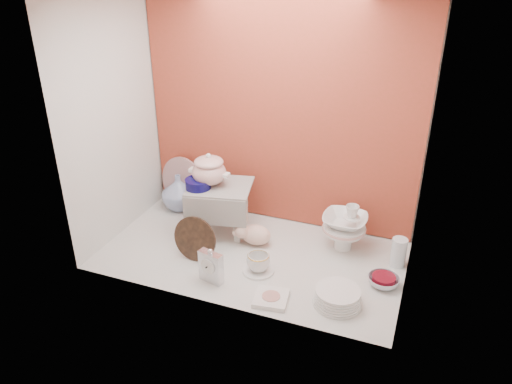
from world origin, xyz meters
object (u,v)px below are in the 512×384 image
dinner_plate_stack (338,297)px  step_stool (221,209)px  gold_rim_teacup (258,262)px  porcelain_tower (344,226)px  plush_pig (256,234)px  crystal_bowl (383,281)px  soup_tureen (209,169)px  floral_platter (183,182)px  blue_white_vase (179,192)px  mantel_clock (211,266)px

dinner_plate_stack → step_stool: bearing=152.5°
gold_rim_teacup → porcelain_tower: bearing=46.6°
plush_pig → crystal_bowl: size_ratio=1.39×
step_stool → plush_pig: bearing=-26.4°
step_stool → soup_tureen: size_ratio=1.54×
plush_pig → crystal_bowl: plush_pig is taller
soup_tureen → plush_pig: 0.50m
soup_tureen → crystal_bowl: 1.23m
floral_platter → crystal_bowl: size_ratio=2.13×
plush_pig → porcelain_tower: (0.52, 0.16, 0.08)m
blue_white_vase → porcelain_tower: (1.20, -0.10, 0.03)m
mantel_clock → dinner_plate_stack: mantel_clock is taller
floral_platter → step_stool: bearing=-30.1°
crystal_bowl → porcelain_tower: porcelain_tower is taller
soup_tureen → mantel_clock: (0.24, -0.50, -0.34)m
crystal_bowl → plush_pig: bearing=170.2°
floral_platter → porcelain_tower: (1.19, -0.14, -0.03)m
floral_platter → gold_rim_teacup: bearing=-35.7°
step_stool → crystal_bowl: (1.08, -0.21, -0.14)m
step_stool → dinner_plate_stack: size_ratio=1.52×
plush_pig → porcelain_tower: size_ratio=0.78×
floral_platter → plush_pig: floral_platter is taller
blue_white_vase → gold_rim_teacup: 0.95m
mantel_clock → crystal_bowl: size_ratio=1.20×
soup_tureen → porcelain_tower: size_ratio=0.83×
floral_platter → dinner_plate_stack: size_ratio=1.42×
gold_rim_teacup → porcelain_tower: size_ratio=0.43×
soup_tureen → gold_rim_teacup: size_ratio=1.94×
dinner_plate_stack → crystal_bowl: dinner_plate_stack is taller
mantel_clock → crystal_bowl: bearing=32.1°
soup_tureen → plush_pig: size_ratio=1.06×
step_stool → mantel_clock: (0.17, -0.51, -0.06)m
mantel_clock → gold_rim_teacup: mantel_clock is taller
plush_pig → dinner_plate_stack: plush_pig is taller
blue_white_vase → gold_rim_teacup: size_ratio=1.94×
soup_tureen → blue_white_vase: (-0.35, 0.20, -0.31)m
soup_tureen → blue_white_vase: bearing=150.3°
step_stool → porcelain_tower: size_ratio=1.27×
step_stool → mantel_clock: size_ratio=1.89×
mantel_clock → porcelain_tower: porcelain_tower is taller
soup_tureen → dinner_plate_stack: 1.11m
floral_platter → plush_pig: (0.67, -0.30, -0.11)m
soup_tureen → mantel_clock: size_ratio=1.23×
blue_white_vase → mantel_clock: blue_white_vase is taller
step_stool → dinner_plate_stack: step_stool is taller
crystal_bowl → floral_platter: bearing=163.5°
soup_tureen → crystal_bowl: size_ratio=1.48×
blue_white_vase → crystal_bowl: (1.49, -0.39, -0.10)m
soup_tureen → mantel_clock: bearing=-64.5°
floral_platter → crystal_bowl: 1.55m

